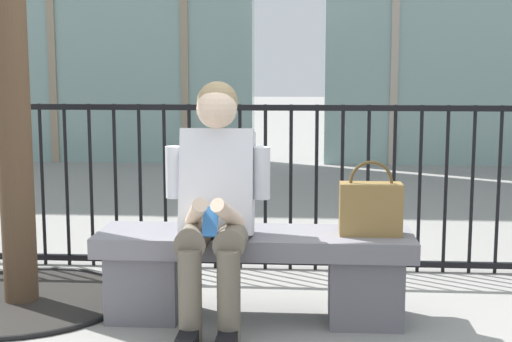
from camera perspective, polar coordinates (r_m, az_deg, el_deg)
name	(u,v)px	position (r m, az deg, el deg)	size (l,w,h in m)	color
ground_plane	(255,317)	(3.80, -0.11, -11.48)	(60.00, 60.00, 0.00)	gray
stone_bench	(255,266)	(3.72, -0.11, -7.54)	(1.60, 0.44, 0.45)	slate
seated_person_with_phone	(216,197)	(3.53, -3.21, -2.09)	(0.52, 0.66, 1.21)	#6B6051
handbag_on_bench	(371,207)	(3.64, 9.03, -2.85)	(0.31, 0.14, 0.37)	olive
plaza_railing	(265,187)	(4.56, 0.74, -1.26)	(8.05, 0.04, 1.05)	black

